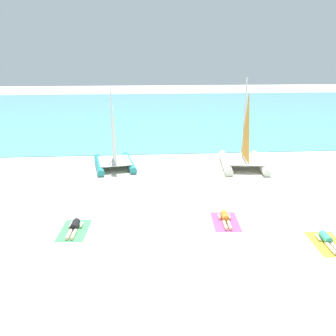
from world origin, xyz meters
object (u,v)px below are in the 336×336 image
Objects in this scene: towel_left at (74,230)px; sunbather_left at (74,227)px; sailboat_white at (244,154)px; sunbather_middle at (225,218)px; towel_middle at (225,222)px; sunbather_right at (327,240)px; towel_right at (328,244)px; sailboat_teal at (114,157)px.

sunbather_left reaches higher than towel_left.
sunbather_middle is (-2.88, -7.56, -0.68)m from sailboat_white.
sunbather_right is (3.42, -2.07, 0.13)m from towel_middle.
towel_left is 9.89m from sunbather_right.
towel_middle is 4.03m from towel_right.
sunbather_right is at bearing -10.32° from towel_left.
sunbather_right is (3.42, -2.14, 0.00)m from sunbather_middle.
sunbather_left is at bearing 172.28° from sunbather_right.
sailboat_white is 8.20m from towel_middle.
towel_right is (9.72, -1.91, -0.13)m from sunbather_left.
sailboat_white reaches higher than sailboat_teal.
sailboat_white reaches higher than sunbather_left.
sunbather_middle is at bearing 6.14° from sunbather_left.
sailboat_white is at bearing -13.25° from sailboat_teal.
sunbather_left is 0.82× the size of towel_middle.
towel_middle is at bearing 5.54° from sunbather_left.
sailboat_teal is 8.11m from sailboat_white.
sunbather_left is at bearing -107.17° from sailboat_teal.
sailboat_teal is 13.43m from towel_right.
sailboat_white is 2.88× the size of towel_middle.
towel_middle is at bearing -90.00° from sunbather_middle.
towel_right is (9.73, -1.84, 0.00)m from towel_left.
sunbather_left reaches higher than towel_right.
sunbather_middle is (6.31, 0.37, 0.13)m from towel_left.
towel_left and towel_right have the same top height.
towel_left is 1.21× the size of sunbather_right.
towel_right is (8.62, -10.27, -0.70)m from sailboat_teal.
sunbather_left is 6.32m from sunbather_middle.
sailboat_white is at bearing 96.14° from sunbather_right.
towel_right is at bearing -80.01° from sailboat_white.
sailboat_white is 3.50× the size of sunbather_middle.
sunbather_middle is at bearing 86.04° from towel_middle.
towel_right is (3.42, -2.20, -0.13)m from sunbather_middle.
sailboat_teal is 2.50× the size of towel_left.
sunbather_middle is 0.82× the size of towel_right.
sunbather_right is at bearing -28.05° from sunbather_middle.
towel_middle is 0.14m from sunbather_middle.
sailboat_teal reaches higher than sunbather_right.
towel_middle is at bearing -103.88° from sailboat_white.
sailboat_teal is 13.37m from sunbather_right.
sailboat_white is 8.12m from sunbather_middle.
sailboat_white is at bearing 93.12° from towel_right.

